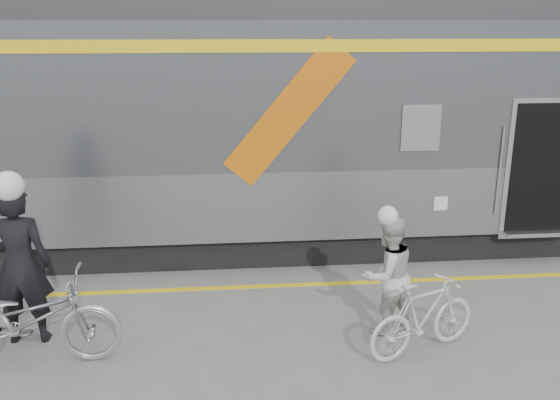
{
  "coord_description": "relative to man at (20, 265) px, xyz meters",
  "views": [
    {
      "loc": [
        -0.79,
        -5.91,
        3.74
      ],
      "look_at": [
        -0.09,
        1.6,
        1.5
      ],
      "focal_mm": 38.0,
      "sensor_mm": 36.0,
      "label": 1
    }
  ],
  "objects": [
    {
      "name": "safety_strip",
      "position": [
        3.27,
        1.27,
        -0.99
      ],
      "size": [
        24.0,
        0.12,
        0.01
      ],
      "primitive_type": "cube",
      "color": "yellow",
      "rests_on": "ground"
    },
    {
      "name": "train",
      "position": [
        5.22,
        3.32,
        1.06
      ],
      "size": [
        24.0,
        3.17,
        4.1
      ],
      "color": "black",
      "rests_on": "ground"
    },
    {
      "name": "ground",
      "position": [
        3.27,
        -0.88,
        -0.99
      ],
      "size": [
        90.0,
        90.0,
        0.0
      ],
      "primitive_type": "plane",
      "color": "slate",
      "rests_on": "ground"
    },
    {
      "name": "helmet_woman",
      "position": [
        4.43,
        -0.18,
        0.65
      ],
      "size": [
        0.24,
        0.24,
        0.24
      ],
      "primitive_type": "sphere",
      "color": "white",
      "rests_on": "woman"
    },
    {
      "name": "woman",
      "position": [
        4.43,
        -0.18,
        -0.23
      ],
      "size": [
        0.91,
        0.82,
        1.52
      ],
      "primitive_type": "imported",
      "rotation": [
        0.0,
        0.0,
        3.54
      ],
      "color": "silver",
      "rests_on": "ground"
    },
    {
      "name": "helmet_man",
      "position": [
        0.0,
        0.0,
        1.16
      ],
      "size": [
        0.34,
        0.34,
        0.34
      ],
      "primitive_type": "sphere",
      "color": "white",
      "rests_on": "man"
    },
    {
      "name": "bicycle_left",
      "position": [
        0.2,
        -0.55,
        -0.45
      ],
      "size": [
        2.1,
        0.78,
        1.09
      ],
      "primitive_type": "imported",
      "rotation": [
        0.0,
        0.0,
        1.6
      ],
      "color": "#AEB0B6",
      "rests_on": "ground"
    },
    {
      "name": "man",
      "position": [
        0.0,
        0.0,
        0.0
      ],
      "size": [
        0.74,
        0.49,
        1.98
      ],
      "primitive_type": "imported",
      "rotation": [
        0.0,
        0.0,
        3.17
      ],
      "color": "black",
      "rests_on": "ground"
    },
    {
      "name": "bicycle_right",
      "position": [
        4.73,
        -0.73,
        -0.53
      ],
      "size": [
        1.58,
        1.0,
        0.92
      ],
      "primitive_type": "imported",
      "rotation": [
        0.0,
        0.0,
        1.97
      ],
      "color": "silver",
      "rests_on": "ground"
    }
  ]
}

